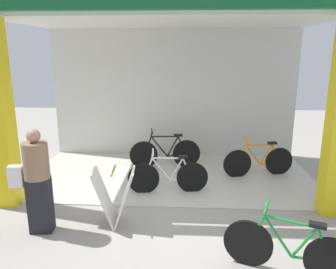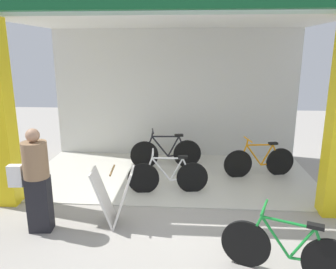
{
  "view_description": "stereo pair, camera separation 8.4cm",
  "coord_description": "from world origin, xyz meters",
  "px_view_note": "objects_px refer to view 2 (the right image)",
  "views": [
    {
      "loc": [
        0.36,
        -5.36,
        2.72
      ],
      "look_at": [
        0.0,
        0.78,
        1.15
      ],
      "focal_mm": 35.22,
      "sensor_mm": 36.0,
      "label": 1
    },
    {
      "loc": [
        0.45,
        -5.35,
        2.72
      ],
      "look_at": [
        0.0,
        0.78,
        1.15
      ],
      "focal_mm": 35.22,
      "sensor_mm": 36.0,
      "label": 2
    }
  ],
  "objects_px": {
    "bicycle_parked_0": "(286,251)",
    "sandwich_board_sign": "(113,197)",
    "pedestrian_0": "(36,179)",
    "bicycle_inside_0": "(166,153)",
    "bicycle_inside_1": "(259,161)",
    "bicycle_inside_2": "(168,176)"
  },
  "relations": [
    {
      "from": "bicycle_inside_0",
      "to": "sandwich_board_sign",
      "type": "height_order",
      "value": "sandwich_board_sign"
    },
    {
      "from": "bicycle_inside_0",
      "to": "bicycle_inside_1",
      "type": "distance_m",
      "value": 2.14
    },
    {
      "from": "bicycle_inside_0",
      "to": "bicycle_parked_0",
      "type": "distance_m",
      "value": 4.19
    },
    {
      "from": "bicycle_inside_0",
      "to": "pedestrian_0",
      "type": "height_order",
      "value": "pedestrian_0"
    },
    {
      "from": "bicycle_inside_1",
      "to": "sandwich_board_sign",
      "type": "height_order",
      "value": "sandwich_board_sign"
    },
    {
      "from": "bicycle_inside_1",
      "to": "bicycle_parked_0",
      "type": "bearing_deg",
      "value": -95.55
    },
    {
      "from": "bicycle_inside_1",
      "to": "sandwich_board_sign",
      "type": "xyz_separation_m",
      "value": [
        -2.72,
        -2.28,
        0.12
      ]
    },
    {
      "from": "bicycle_parked_0",
      "to": "sandwich_board_sign",
      "type": "distance_m",
      "value": 2.63
    },
    {
      "from": "bicycle_parked_0",
      "to": "sandwich_board_sign",
      "type": "height_order",
      "value": "sandwich_board_sign"
    },
    {
      "from": "pedestrian_0",
      "to": "bicycle_parked_0",
      "type": "bearing_deg",
      "value": -13.46
    },
    {
      "from": "sandwich_board_sign",
      "to": "pedestrian_0",
      "type": "relative_size",
      "value": 0.58
    },
    {
      "from": "bicycle_inside_2",
      "to": "sandwich_board_sign",
      "type": "distance_m",
      "value": 1.49
    },
    {
      "from": "bicycle_inside_0",
      "to": "bicycle_inside_1",
      "type": "bearing_deg",
      "value": -11.68
    },
    {
      "from": "bicycle_inside_1",
      "to": "bicycle_inside_2",
      "type": "relative_size",
      "value": 1.01
    },
    {
      "from": "bicycle_inside_0",
      "to": "bicycle_inside_1",
      "type": "relative_size",
      "value": 1.06
    },
    {
      "from": "bicycle_parked_0",
      "to": "sandwich_board_sign",
      "type": "xyz_separation_m",
      "value": [
        -2.39,
        1.09,
        0.12
      ]
    },
    {
      "from": "sandwich_board_sign",
      "to": "bicycle_inside_0",
      "type": "bearing_deg",
      "value": 76.99
    },
    {
      "from": "bicycle_inside_0",
      "to": "pedestrian_0",
      "type": "relative_size",
      "value": 1.02
    },
    {
      "from": "sandwich_board_sign",
      "to": "pedestrian_0",
      "type": "xyz_separation_m",
      "value": [
        -1.11,
        -0.25,
        0.38
      ]
    },
    {
      "from": "bicycle_inside_0",
      "to": "pedestrian_0",
      "type": "bearing_deg",
      "value": -120.34
    },
    {
      "from": "bicycle_parked_0",
      "to": "pedestrian_0",
      "type": "xyz_separation_m",
      "value": [
        -3.5,
        0.84,
        0.5
      ]
    },
    {
      "from": "bicycle_inside_0",
      "to": "bicycle_parked_0",
      "type": "height_order",
      "value": "bicycle_inside_0"
    }
  ]
}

